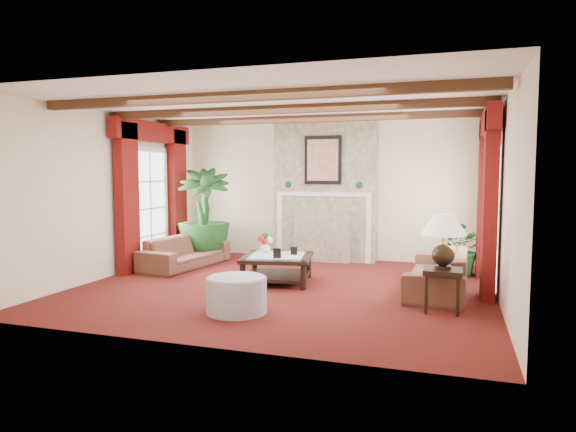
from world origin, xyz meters
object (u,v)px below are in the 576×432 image
(sofa_right, at_px, (438,265))
(side_table, at_px, (442,290))
(ottoman, at_px, (237,295))
(coffee_table, at_px, (277,269))
(potted_palm, at_px, (204,234))
(sofa_left, at_px, (185,247))

(sofa_right, height_order, side_table, sofa_right)
(ottoman, bearing_deg, coffee_table, 92.76)
(sofa_right, distance_m, side_table, 1.09)
(coffee_table, xyz_separation_m, side_table, (2.49, -0.93, 0.06))
(coffee_table, distance_m, ottoman, 1.77)
(sofa_right, distance_m, ottoman, 3.01)
(side_table, height_order, ottoman, side_table)
(sofa_right, height_order, ottoman, sofa_right)
(potted_palm, relative_size, ottoman, 2.78)
(sofa_right, xyz_separation_m, ottoman, (-2.32, -1.91, -0.18))
(sofa_left, bearing_deg, sofa_right, -90.71)
(sofa_right, relative_size, ottoman, 2.74)
(coffee_table, bearing_deg, sofa_right, -7.27)
(ottoman, bearing_deg, side_table, 19.12)
(sofa_left, relative_size, sofa_right, 0.96)
(sofa_left, height_order, ottoman, sofa_left)
(coffee_table, xyz_separation_m, ottoman, (0.09, -1.77, 0.00))
(side_table, bearing_deg, sofa_right, 94.82)
(sofa_left, xyz_separation_m, coffee_table, (2.03, -0.74, -0.16))
(sofa_left, xyz_separation_m, sofa_right, (4.43, -0.60, 0.02))
(potted_palm, xyz_separation_m, ottoman, (2.13, -3.28, -0.29))
(sofa_left, distance_m, coffee_table, 2.17)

